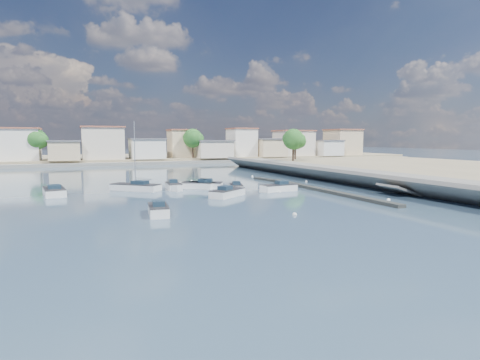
# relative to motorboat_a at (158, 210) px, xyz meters

# --- Properties ---
(ground) EXTENTS (400.00, 400.00, 0.00)m
(ground) POSITION_rel_motorboat_a_xyz_m (14.95, 37.29, -0.38)
(ground) COLOR #324F65
(ground) RESTS_ON ground
(seawall_walkway) EXTENTS (5.00, 90.00, 1.80)m
(seawall_walkway) POSITION_rel_motorboat_a_xyz_m (33.45, 10.29, 0.52)
(seawall_walkway) COLOR slate
(seawall_walkway) RESTS_ON ground
(breakwater) EXTENTS (2.00, 31.02, 0.35)m
(breakwater) POSITION_rel_motorboat_a_xyz_m (21.86, 9.97, -0.21)
(breakwater) COLOR black
(breakwater) RESTS_ON ground
(far_shore_land) EXTENTS (160.00, 40.00, 1.40)m
(far_shore_land) POSITION_rel_motorboat_a_xyz_m (14.95, 89.29, 0.32)
(far_shore_land) COLOR gray
(far_shore_land) RESTS_ON ground
(far_shore_quay) EXTENTS (160.00, 2.50, 0.80)m
(far_shore_quay) POSITION_rel_motorboat_a_xyz_m (14.95, 68.29, 0.02)
(far_shore_quay) COLOR slate
(far_shore_quay) RESTS_ON ground
(far_town) EXTENTS (113.01, 12.80, 8.35)m
(far_town) POSITION_rel_motorboat_a_xyz_m (25.67, 74.21, 4.56)
(far_town) COLOR beige
(far_town) RESTS_ON far_shore_land
(shore_trees) EXTENTS (74.56, 38.32, 7.92)m
(shore_trees) POSITION_rel_motorboat_a_xyz_m (23.29, 65.40, 5.84)
(shore_trees) COLOR #38281E
(shore_trees) RESTS_ON ground
(motorboat_a) EXTENTS (2.07, 4.61, 1.48)m
(motorboat_a) POSITION_rel_motorboat_a_xyz_m (0.00, 0.00, 0.00)
(motorboat_a) COLOR white
(motorboat_a) RESTS_ON ground
(motorboat_b) EXTENTS (2.55, 4.29, 1.48)m
(motorboat_b) POSITION_rel_motorboat_a_xyz_m (12.20, 12.40, -0.00)
(motorboat_b) COLOR white
(motorboat_b) RESTS_ON ground
(motorboat_c) EXTENTS (5.79, 4.34, 1.48)m
(motorboat_c) POSITION_rel_motorboat_a_xyz_m (8.65, 16.47, 0.00)
(motorboat_c) COLOR white
(motorboat_c) RESTS_ON ground
(motorboat_d) EXTENTS (5.20, 2.38, 1.48)m
(motorboat_d) POSITION_rel_motorboat_a_xyz_m (16.84, 10.05, -0.00)
(motorboat_d) COLOR white
(motorboat_d) RESTS_ON ground
(motorboat_e) EXTENTS (2.86, 6.24, 1.48)m
(motorboat_e) POSITION_rel_motorboat_a_xyz_m (-9.03, 17.01, -0.00)
(motorboat_e) COLOR white
(motorboat_e) RESTS_ON ground
(motorboat_f) EXTENTS (3.72, 4.24, 1.48)m
(motorboat_f) POSITION_rel_motorboat_a_xyz_m (8.69, 16.54, -0.00)
(motorboat_f) COLOR white
(motorboat_f) RESTS_ON ground
(motorboat_g) EXTENTS (1.92, 4.86, 1.48)m
(motorboat_g) POSITION_rel_motorboat_a_xyz_m (5.17, 16.49, 0.00)
(motorboat_g) COLOR white
(motorboat_g) RESTS_ON ground
(motorboat_h) EXTENTS (5.05, 4.52, 1.48)m
(motorboat_h) POSITION_rel_motorboat_a_xyz_m (9.60, 8.10, -0.00)
(motorboat_h) COLOR white
(motorboat_h) RESTS_ON ground
(sailboat) EXTENTS (6.25, 5.84, 9.00)m
(sailboat) POSITION_rel_motorboat_a_xyz_m (0.21, 17.67, 0.03)
(sailboat) COLOR white
(sailboat) RESTS_ON ground
(mooring_buoys) EXTENTS (16.39, 34.10, 0.38)m
(mooring_buoys) POSITION_rel_motorboat_a_xyz_m (18.22, 12.46, -0.33)
(mooring_buoys) COLOR white
(mooring_buoys) RESTS_ON ground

